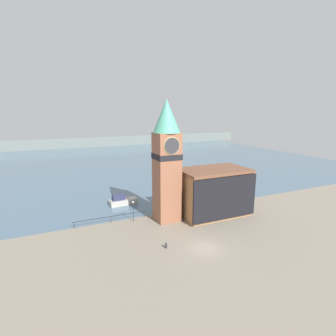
{
  "coord_description": "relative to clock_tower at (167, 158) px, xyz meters",
  "views": [
    {
      "loc": [
        -17.89,
        -27.6,
        18.17
      ],
      "look_at": [
        -1.83,
        8.29,
        9.67
      ],
      "focal_mm": 28.0,
      "sensor_mm": 36.0,
      "label": 1
    }
  ],
  "objects": [
    {
      "name": "lamp_post",
      "position": [
        -5.49,
        1.55,
        -8.18
      ],
      "size": [
        0.32,
        0.32,
        3.55
      ],
      "color": "#2D2D33",
      "rests_on": "ground_plane"
    },
    {
      "name": "mooring_bollard_near",
      "position": [
        -4.05,
        -8.88,
        -10.27
      ],
      "size": [
        0.31,
        0.31,
        0.78
      ],
      "color": "#2D2D33",
      "rests_on": "ground_plane"
    },
    {
      "name": "clock_tower",
      "position": [
        0.0,
        0.0,
        0.0
      ],
      "size": [
        4.4,
        4.4,
        20.15
      ],
      "color": "#935B42",
      "rests_on": "ground_plane"
    },
    {
      "name": "far_shoreline",
      "position": [
        0.82,
        102.83,
        -8.19
      ],
      "size": [
        180.0,
        3.0,
        5.0
      ],
      "color": "slate",
      "rests_on": "water"
    },
    {
      "name": "ground_plane",
      "position": [
        0.82,
        -11.05,
        -10.69
      ],
      "size": [
        160.0,
        160.0,
        0.0
      ],
      "primitive_type": "plane",
      "color": "gray"
    },
    {
      "name": "boat_near",
      "position": [
        -5.14,
        10.29,
        -9.91
      ],
      "size": [
        5.49,
        2.29,
        2.11
      ],
      "rotation": [
        0.0,
        0.0,
        0.05
      ],
      "color": "#B7B2A8",
      "rests_on": "water"
    },
    {
      "name": "pier_railing",
      "position": [
        -9.05,
        2.58,
        -9.73
      ],
      "size": [
        12.25,
        0.08,
        1.09
      ],
      "color": "#232328",
      "rests_on": "ground_plane"
    },
    {
      "name": "water",
      "position": [
        0.82,
        62.83,
        -10.7
      ],
      "size": [
        160.0,
        120.0,
        0.0
      ],
      "color": "slate",
      "rests_on": "ground_plane"
    },
    {
      "name": "pier_building",
      "position": [
        8.56,
        -1.18,
        -6.51
      ],
      "size": [
        12.28,
        7.65,
        8.34
      ],
      "color": "#9E754C",
      "rests_on": "ground_plane"
    }
  ]
}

